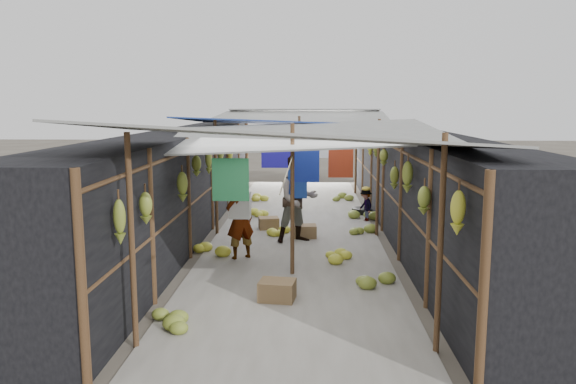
# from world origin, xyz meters

# --- Properties ---
(ground) EXTENTS (80.00, 80.00, 0.00)m
(ground) POSITION_xyz_m (0.00, 0.00, 0.00)
(ground) COLOR #6B6356
(ground) RESTS_ON ground
(aisle_slab) EXTENTS (3.60, 16.00, 0.02)m
(aisle_slab) POSITION_xyz_m (0.00, 6.50, 0.01)
(aisle_slab) COLOR #9E998E
(aisle_slab) RESTS_ON ground
(stall_left) EXTENTS (1.40, 15.00, 2.30)m
(stall_left) POSITION_xyz_m (-2.70, 6.50, 1.15)
(stall_left) COLOR black
(stall_left) RESTS_ON ground
(stall_right) EXTENTS (1.40, 15.00, 2.30)m
(stall_right) POSITION_xyz_m (2.70, 6.50, 1.15)
(stall_right) COLOR black
(stall_right) RESTS_ON ground
(crate_near) EXTENTS (0.58, 0.49, 0.31)m
(crate_near) POSITION_xyz_m (-0.19, 1.68, 0.16)
(crate_near) COLOR olive
(crate_near) RESTS_ON ground
(crate_mid) EXTENTS (0.50, 0.41, 0.29)m
(crate_mid) POSITION_xyz_m (0.20, 5.70, 0.15)
(crate_mid) COLOR olive
(crate_mid) RESTS_ON ground
(crate_back) EXTENTS (0.52, 0.45, 0.29)m
(crate_back) POSITION_xyz_m (-0.66, 6.53, 0.14)
(crate_back) COLOR olive
(crate_back) RESTS_ON ground
(black_basin) EXTENTS (0.55, 0.55, 0.17)m
(black_basin) POSITION_xyz_m (1.70, 8.48, 0.08)
(black_basin) COLOR black
(black_basin) RESTS_ON ground
(vendor_elderly) EXTENTS (0.67, 0.60, 1.53)m
(vendor_elderly) POSITION_xyz_m (-1.02, 3.96, 0.76)
(vendor_elderly) COLOR silver
(vendor_elderly) RESTS_ON ground
(shopper_blue) EXTENTS (1.11, 1.00, 1.86)m
(shopper_blue) POSITION_xyz_m (0.04, 5.33, 0.93)
(shopper_blue) COLOR #215AA9
(shopper_blue) RESTS_ON ground
(vendor_seated) EXTENTS (0.47, 0.60, 0.82)m
(vendor_seated) POSITION_xyz_m (1.70, 7.52, 0.41)
(vendor_seated) COLOR #4F4A45
(vendor_seated) RESTS_ON ground
(market_canopy) EXTENTS (5.62, 15.20, 2.77)m
(market_canopy) POSITION_xyz_m (0.03, 6.81, 2.41)
(market_canopy) COLOR brown
(market_canopy) RESTS_ON ground
(hanging_bananas) EXTENTS (3.95, 13.75, 0.80)m
(hanging_bananas) POSITION_xyz_m (-0.13, 6.34, 1.67)
(hanging_bananas) COLOR olive
(hanging_bananas) RESTS_ON ground
(floor_bananas) EXTENTS (3.92, 10.51, 0.35)m
(floor_bananas) POSITION_xyz_m (0.12, 6.00, 0.15)
(floor_bananas) COLOR gold
(floor_bananas) RESTS_ON ground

